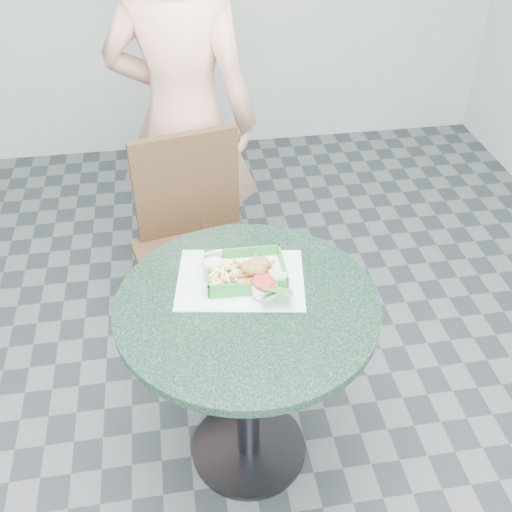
{
  "coord_description": "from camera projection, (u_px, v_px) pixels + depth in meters",
  "views": [
    {
      "loc": [
        -0.19,
        -1.33,
        2.01
      ],
      "look_at": [
        0.04,
        0.1,
        0.86
      ],
      "focal_mm": 42.0,
      "sensor_mm": 36.0,
      "label": 1
    }
  ],
  "objects": [
    {
      "name": "food_basket",
      "position": [
        245.0,
        279.0,
        1.91
      ],
      "size": [
        0.25,
        0.18,
        0.05
      ],
      "rotation": [
        0.0,
        0.0,
        -0.03
      ],
      "color": "#27832F",
      "rests_on": "placemat"
    },
    {
      "name": "dining_chair",
      "position": [
        192.0,
        233.0,
        2.5
      ],
      "size": [
        0.45,
        0.45,
        0.93
      ],
      "rotation": [
        0.0,
        0.0,
        0.21
      ],
      "color": "brown",
      "rests_on": "floor"
    },
    {
      "name": "sauce_ramekin",
      "position": [
        213.0,
        270.0,
        1.89
      ],
      "size": [
        0.06,
        0.06,
        0.03
      ],
      "rotation": [
        0.0,
        0.0,
        0.36
      ],
      "color": "silver",
      "rests_on": "food_basket"
    },
    {
      "name": "floor",
      "position": [
        249.0,
        449.0,
        2.3
      ],
      "size": [
        4.0,
        5.0,
        0.02
      ],
      "primitive_type": "cube",
      "color": "#303335",
      "rests_on": "ground"
    },
    {
      "name": "cafe_table",
      "position": [
        248.0,
        344.0,
        1.94
      ],
      "size": [
        0.81,
        0.81,
        0.75
      ],
      "color": "#2D2D33",
      "rests_on": "floor"
    },
    {
      "name": "placemat",
      "position": [
        241.0,
        284.0,
        1.91
      ],
      "size": [
        0.44,
        0.36,
        0.0
      ],
      "primitive_type": "cube",
      "rotation": [
        0.0,
        0.0,
        -0.16
      ],
      "color": "silver",
      "rests_on": "cafe_table"
    },
    {
      "name": "fries_pile",
      "position": [
        223.0,
        281.0,
        1.87
      ],
      "size": [
        0.11,
        0.12,
        0.04
      ],
      "primitive_type": null,
      "rotation": [
        0.0,
        0.0,
        -0.06
      ],
      "color": "#F1DB87",
      "rests_on": "food_basket"
    },
    {
      "name": "crab_sandwich",
      "position": [
        255.0,
        275.0,
        1.87
      ],
      "size": [
        0.13,
        0.13,
        0.08
      ],
      "rotation": [
        0.0,
        0.0,
        0.18
      ],
      "color": "gold",
      "rests_on": "food_basket"
    },
    {
      "name": "garnish_cup",
      "position": [
        268.0,
        292.0,
        1.82
      ],
      "size": [
        0.12,
        0.11,
        0.05
      ],
      "rotation": [
        0.0,
        0.0,
        -0.12
      ],
      "color": "white",
      "rests_on": "food_basket"
    },
    {
      "name": "diner_person",
      "position": [
        181.0,
        90.0,
        2.45
      ],
      "size": [
        0.86,
        0.68,
        2.05
      ],
      "primitive_type": "imported",
      "rotation": [
        0.0,
        0.0,
        2.85
      ],
      "color": "#DB9882",
      "rests_on": "floor"
    }
  ]
}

